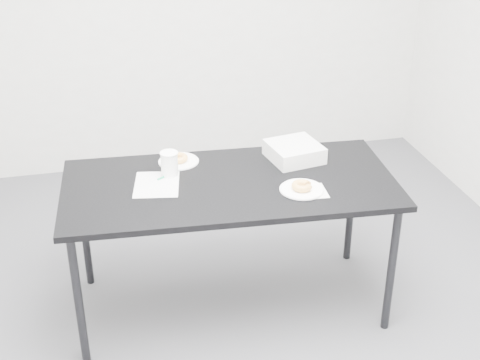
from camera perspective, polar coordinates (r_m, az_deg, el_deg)
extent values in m
plane|color=#4E4E53|center=(3.71, -1.25, -11.60)|extent=(4.00, 4.00, 0.00)
cube|color=black|center=(3.39, -0.89, -0.40)|extent=(1.73, 0.90, 0.03)
cylinder|color=black|center=(3.31, -13.61, -10.02)|extent=(0.04, 0.04, 0.74)
cylinder|color=black|center=(3.85, -13.16, -4.05)|extent=(0.04, 0.04, 0.74)
cylinder|color=black|center=(3.51, 12.79, -7.48)|extent=(0.04, 0.04, 0.74)
cylinder|color=black|center=(4.03, 9.45, -2.18)|extent=(0.04, 0.04, 0.74)
cube|color=white|center=(3.38, -7.12, -0.37)|extent=(0.27, 0.31, 0.00)
cube|color=green|center=(3.46, -5.89, 0.46)|extent=(0.05, 0.05, 0.00)
cylinder|color=#0E9A5E|center=(3.45, -6.21, 0.40)|extent=(0.11, 0.08, 0.01)
cube|color=white|center=(3.31, 6.04, -0.98)|extent=(0.16, 0.16, 0.00)
cylinder|color=white|center=(3.31, 5.29, -0.81)|extent=(0.22, 0.22, 0.01)
torus|color=#DC8E45|center=(3.30, 5.31, -0.50)|extent=(0.12, 0.12, 0.03)
cylinder|color=white|center=(3.60, -5.26, 1.60)|extent=(0.22, 0.22, 0.01)
torus|color=#DC8E45|center=(3.59, -5.28, 1.88)|extent=(0.12, 0.12, 0.03)
cylinder|color=white|center=(3.44, -6.04, 1.39)|extent=(0.09, 0.09, 0.13)
cylinder|color=white|center=(3.63, 4.29, 1.86)|extent=(0.08, 0.08, 0.01)
cube|color=silver|center=(3.62, 4.65, 2.44)|extent=(0.30, 0.30, 0.09)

